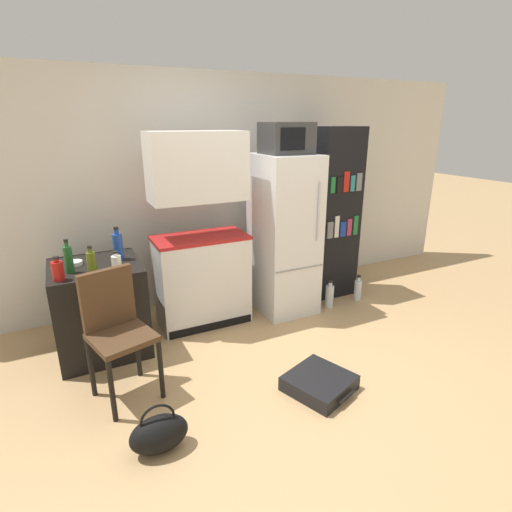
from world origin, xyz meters
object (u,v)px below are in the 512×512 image
Objects in this scene: handbag at (159,433)px; bottle_blue_soda at (118,246)px; suitcase_large_flat at (319,383)px; kitchen_hutch at (200,240)px; chair at (115,323)px; water_bottle_middle at (330,296)px; bowl at (75,263)px; bottle_olive_oil at (92,263)px; bottle_milk_white at (117,264)px; bottle_ketchup_red at (58,271)px; bookshelf at (333,214)px; side_table at (100,308)px; microwave at (286,138)px; refrigerator at (284,235)px; water_bottle_front at (358,289)px; bottle_green_tall at (69,259)px.

bottle_blue_soda is at bearing 88.17° from handbag.
bottle_blue_soda reaches higher than suitcase_large_flat.
chair is (-0.92, -0.80, -0.28)m from kitchen_hutch.
kitchen_hutch is 1.86m from handbag.
water_bottle_middle is (1.34, -0.31, -0.72)m from kitchen_hutch.
kitchen_hutch is 1.12m from bowl.
bowl is at bearing 108.89° from bottle_olive_oil.
bottle_ketchup_red is (-0.42, 0.03, 0.00)m from bottle_milk_white.
handbag is (-2.38, -1.54, -0.82)m from bookshelf.
handbag is at bearing 162.27° from suitcase_large_flat.
bottle_ketchup_red is at bearing -136.71° from side_table.
bookshelf is at bearing 10.32° from microwave.
suitcase_large_flat is (-0.46, -1.36, -1.73)m from microwave.
suitcase_large_flat is at bearing 2.62° from handbag.
chair reaches higher than water_bottle_middle.
bowl is at bearing 174.17° from water_bottle_middle.
bowl is 2.56m from water_bottle_middle.
bottle_milk_white is at bearing -154.15° from kitchen_hutch.
refrigerator is 0.96m from microwave.
bottle_milk_white is at bearing 90.83° from handbag.
bookshelf is at bearing 2.68° from bottle_blue_soda.
water_bottle_front is at bearing 1.90° from bottle_olive_oil.
bottle_milk_white is 0.49× the size of handbag.
bottle_green_tall reaches higher than water_bottle_middle.
chair is at bearing -85.62° from side_table.
side_table reaches higher than water_bottle_front.
bottle_ketchup_red is 0.52× the size of handbag.
microwave is at bearing 0.97° from side_table.
bottle_green_tall is 3.00m from water_bottle_front.
chair is (-1.79, -0.72, -1.21)m from microwave.
bottle_blue_soda is (0.21, 0.05, 0.52)m from side_table.
bottle_blue_soda is at bearing 179.35° from microwave.
chair is 0.84m from handbag.
bookshelf reaches higher than water_bottle_middle.
bookshelf is at bearing 9.50° from bottle_olive_oil.
suitcase_large_flat is 1.89× the size of water_bottle_front.
kitchen_hutch is 1.55m from water_bottle_middle.
bottle_ketchup_red is at bearing 175.53° from bottle_olive_oil.
water_bottle_middle is at bearing 29.16° from handbag.
bookshelf is 2.96m from handbag.
kitchen_hutch is 6.18× the size of water_bottle_front.
handbag is (-1.68, -1.42, -1.66)m from microwave.
bottle_green_tall is 0.76× the size of handbag.
bottle_ketchup_red is 0.63× the size of water_bottle_front.
microwave reaches higher than bottle_ketchup_red.
bowl is 0.34× the size of handbag.
refrigerator is at bearing 9.24° from bottle_olive_oil.
bottle_olive_oil is 0.26× the size of chair.
handbag is (0.11, -0.70, -0.45)m from chair.
microwave is 1.53× the size of bottle_blue_soda.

